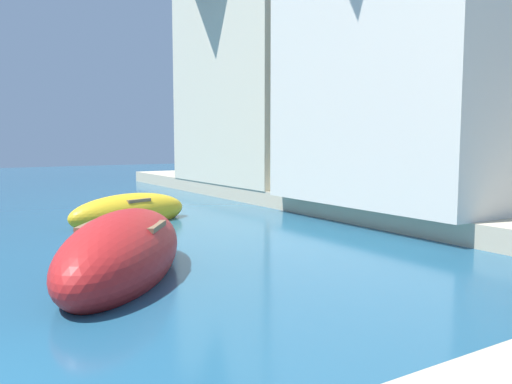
% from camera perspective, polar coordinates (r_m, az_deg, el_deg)
% --- Properties ---
extents(quay_promenade, '(44.00, 32.00, 0.50)m').
position_cam_1_polar(quay_promenade, '(5.61, 7.54, -14.17)').
color(quay_promenade, beige).
rests_on(quay_promenade, ground).
extents(moored_boat_1, '(3.62, 4.31, 1.35)m').
position_cam_1_polar(moored_boat_1, '(8.44, -14.39, -6.61)').
color(moored_boat_1, '#B21E1E').
rests_on(moored_boat_1, ground).
extents(moored_boat_4, '(3.67, 2.13, 0.99)m').
position_cam_1_polar(moored_boat_4, '(13.95, -13.65, -2.17)').
color(moored_boat_4, gold).
rests_on(moored_boat_4, ground).
extents(waterfront_building_main, '(7.28, 6.98, 9.17)m').
position_cam_1_polar(waterfront_building_main, '(15.77, 19.64, 16.34)').
color(waterfront_building_main, silver).
rests_on(waterfront_building_main, quay_promenade).
extents(waterfront_building_annex, '(6.42, 7.71, 8.84)m').
position_cam_1_polar(waterfront_building_annex, '(21.52, 2.51, 13.25)').
color(waterfront_building_annex, beige).
rests_on(waterfront_building_annex, quay_promenade).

